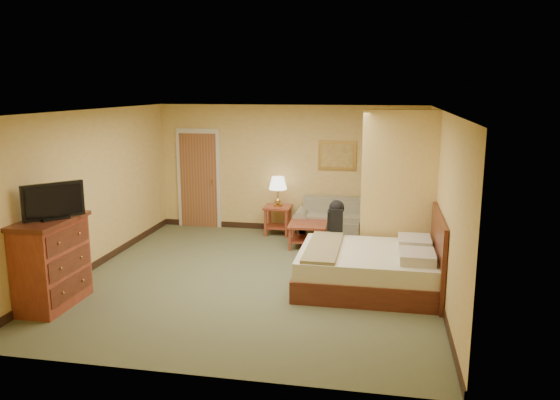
% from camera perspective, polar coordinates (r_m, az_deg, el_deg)
% --- Properties ---
extents(floor, '(6.00, 6.00, 0.00)m').
position_cam_1_polar(floor, '(8.67, -2.45, -8.15)').
color(floor, '#565B3A').
rests_on(floor, ground).
extents(ceiling, '(6.00, 6.00, 0.00)m').
position_cam_1_polar(ceiling, '(8.16, -2.62, 9.28)').
color(ceiling, white).
rests_on(ceiling, back_wall).
extents(back_wall, '(5.50, 0.02, 2.60)m').
position_cam_1_polar(back_wall, '(11.22, 1.00, 3.27)').
color(back_wall, '#D9B35C').
rests_on(back_wall, floor).
extents(left_wall, '(0.02, 6.00, 2.60)m').
position_cam_1_polar(left_wall, '(9.34, -19.19, 0.91)').
color(left_wall, '#D9B35C').
rests_on(left_wall, floor).
extents(right_wall, '(0.02, 6.00, 2.60)m').
position_cam_1_polar(right_wall, '(8.15, 16.65, -0.43)').
color(right_wall, '#D9B35C').
rests_on(right_wall, floor).
extents(partition, '(1.20, 0.15, 2.60)m').
position_cam_1_polar(partition, '(9.01, 12.29, 0.93)').
color(partition, '#D9B35C').
rests_on(partition, floor).
extents(door, '(0.94, 0.16, 2.10)m').
position_cam_1_polar(door, '(11.71, -8.48, 2.18)').
color(door, beige).
rests_on(door, floor).
extents(baseboard, '(5.50, 0.02, 0.12)m').
position_cam_1_polar(baseboard, '(11.45, 0.97, -2.88)').
color(baseboard, black).
rests_on(baseboard, floor).
extents(loveseat, '(1.57, 0.73, 0.79)m').
position_cam_1_polar(loveseat, '(10.88, 5.66, -2.65)').
color(loveseat, gray).
rests_on(loveseat, floor).
extents(side_table, '(0.53, 0.53, 0.58)m').
position_cam_1_polar(side_table, '(11.08, -0.22, -1.65)').
color(side_table, maroon).
rests_on(side_table, floor).
extents(table_lamp, '(0.36, 0.36, 0.60)m').
position_cam_1_polar(table_lamp, '(10.95, -0.22, 1.69)').
color(table_lamp, '#B18A41').
rests_on(table_lamp, side_table).
extents(coffee_table, '(0.73, 0.73, 0.45)m').
position_cam_1_polar(coffee_table, '(10.23, 2.92, -3.16)').
color(coffee_table, maroon).
rests_on(coffee_table, floor).
extents(wall_picture, '(0.76, 0.04, 0.59)m').
position_cam_1_polar(wall_picture, '(11.03, 6.00, 4.64)').
color(wall_picture, '#B78E3F').
rests_on(wall_picture, back_wall).
extents(dresser, '(0.60, 1.15, 1.23)m').
position_cam_1_polar(dresser, '(8.05, -22.73, -6.01)').
color(dresser, maroon).
rests_on(dresser, floor).
extents(tv, '(0.55, 0.66, 0.49)m').
position_cam_1_polar(tv, '(7.80, -22.60, -0.20)').
color(tv, black).
rests_on(tv, dresser).
extents(bed, '(2.13, 1.81, 1.17)m').
position_cam_1_polar(bed, '(8.26, 9.81, -7.00)').
color(bed, '#4D1D12').
rests_on(bed, floor).
extents(backpack, '(0.25, 0.33, 0.55)m').
position_cam_1_polar(backpack, '(9.06, 5.93, -1.64)').
color(backpack, black).
rests_on(backpack, bed).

